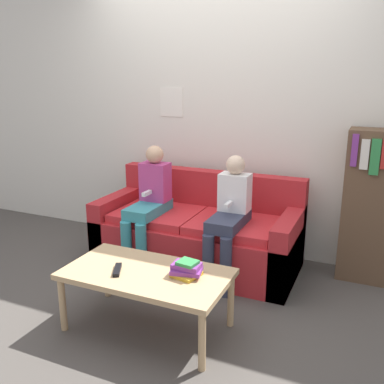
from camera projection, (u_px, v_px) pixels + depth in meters
ground_plane at (173, 288)px, 3.35m from camera, size 10.00×10.00×0.00m
wall_back at (220, 110)px, 3.87m from camera, size 8.00×0.06×2.60m
couch at (198, 234)px, 3.72m from camera, size 1.71×0.77×0.78m
coffee_table at (147, 277)px, 2.73m from camera, size 1.05×0.57×0.40m
person_left at (149, 202)px, 3.62m from camera, size 0.24×0.54×1.03m
person_right at (229, 214)px, 3.33m from camera, size 0.24×0.54×1.00m
tv_remote at (117, 270)px, 2.71m from camera, size 0.11×0.17×0.02m
book_stack at (187, 269)px, 2.65m from camera, size 0.21×0.18×0.10m
bookshelf at (375, 207)px, 3.34m from camera, size 0.48×0.29×1.21m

